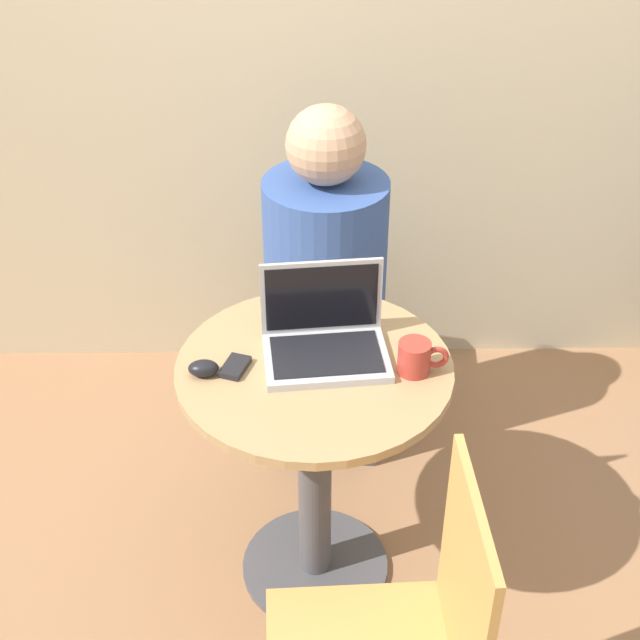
# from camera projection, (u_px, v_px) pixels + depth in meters

# --- Properties ---
(ground_plane) EXTENTS (12.00, 12.00, 0.00)m
(ground_plane) POSITION_uv_depth(u_px,v_px,m) (315.00, 567.00, 2.63)
(ground_plane) COLOR #9E704C
(back_wall) EXTENTS (7.00, 0.05, 2.60)m
(back_wall) POSITION_uv_depth(u_px,v_px,m) (310.00, 13.00, 2.78)
(back_wall) COLOR beige
(back_wall) RESTS_ON ground_plane
(round_table) EXTENTS (0.69, 0.69, 0.75)m
(round_table) POSITION_uv_depth(u_px,v_px,m) (315.00, 437.00, 2.33)
(round_table) COLOR #4C4C51
(round_table) RESTS_ON ground_plane
(laptop) EXTENTS (0.33, 0.25, 0.22)m
(laptop) POSITION_uv_depth(u_px,v_px,m) (325.00, 337.00, 2.21)
(laptop) COLOR #B7B7BC
(laptop) RESTS_ON round_table
(cell_phone) EXTENTS (0.08, 0.10, 0.02)m
(cell_phone) POSITION_uv_depth(u_px,v_px,m) (235.00, 367.00, 2.17)
(cell_phone) COLOR black
(cell_phone) RESTS_ON round_table
(computer_mouse) EXTENTS (0.07, 0.05, 0.04)m
(computer_mouse) POSITION_uv_depth(u_px,v_px,m) (204.00, 368.00, 2.15)
(computer_mouse) COLOR black
(computer_mouse) RESTS_ON round_table
(coffee_cup) EXTENTS (0.12, 0.08, 0.08)m
(coffee_cup) POSITION_uv_depth(u_px,v_px,m) (416.00, 357.00, 2.15)
(coffee_cup) COLOR #B2382D
(coffee_cup) RESTS_ON round_table
(person_seated) EXTENTS (0.39, 0.59, 1.20)m
(person_seated) POSITION_uv_depth(u_px,v_px,m) (326.00, 309.00, 2.85)
(person_seated) COLOR #4C4742
(person_seated) RESTS_ON ground_plane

